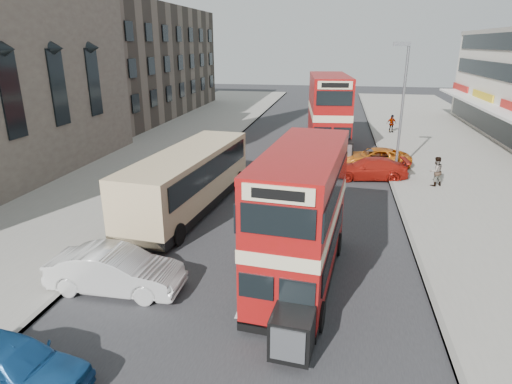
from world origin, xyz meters
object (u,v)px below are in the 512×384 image
Objects in this scene: bus_second at (328,112)px; pedestrian_near at (436,171)px; car_right_b at (374,158)px; car_left_front at (116,270)px; car_right_a at (369,169)px; street_lamp at (402,99)px; coach at (189,178)px; pedestrian_far at (391,124)px; cyclist at (347,155)px; bus_main at (302,217)px; car_left_near at (11,365)px.

bus_second is 11.29m from pedestrian_near.
car_left_front is at bearing -35.17° from car_right_b.
car_right_a is 2.88m from car_right_b.
street_lamp is at bearing -78.78° from pedestrian_near.
coach reaches higher than car_right_b.
pedestrian_far reaches higher than car_left_front.
bus_second is at bearing 110.27° from cyclist.
pedestrian_near is (6.82, 11.83, -1.41)m from bus_main.
coach is at bearing -125.73° from cyclist.
bus_second is 0.95× the size of coach.
car_left_front is (0.05, -7.86, -0.89)m from coach.
pedestrian_near is 0.86× the size of cyclist.
street_lamp is 4.92m from pedestrian_near.
pedestrian_near reaches higher than car_right_b.
coach is at bearing 0.06° from car_left_front.
street_lamp reaches higher than pedestrian_far.
car_right_b is at bearing -97.62° from bus_main.
bus_main is 4.21× the size of cyclist.
bus_main reaches higher than coach.
coach is 11.63m from car_right_a.
car_left_near is at bearing 175.54° from car_left_front.
cyclist reaches higher than pedestrian_far.
pedestrian_far is (12.45, 34.33, 0.29)m from car_left_near.
bus_main is 1.88× the size of car_left_front.
bus_second is at bearing -147.85° from pedestrian_far.
bus_main is 28.62m from pedestrian_far.
bus_second reaches higher than car_left_near.
bus_main is 4.90× the size of pedestrian_near.
car_right_a is 3.53m from cyclist.
car_right_b is at bearing -10.90° from cyclist.
car_left_near is 22.52m from pedestrian_near.
pedestrian_near reaches higher than car_left_front.
pedestrian_far is (6.05, 27.93, -1.47)m from bus_main.
bus_main is at bearing -21.19° from car_right_a.
car_right_a is 3.83m from pedestrian_near.
car_left_near is (-6.72, -27.26, -2.25)m from bus_second.
pedestrian_near is (12.90, 13.65, 0.27)m from car_left_front.
bus_main is at bearing -121.05° from pedestrian_far.
pedestrian_far reaches higher than car_right_b.
pedestrian_far is at bearing -22.49° from car_left_front.
coach is (-6.45, -14.83, -1.28)m from bus_second.
pedestrian_far is at bearing 162.80° from car_right_b.
cyclist is (-1.85, 0.43, 0.02)m from car_right_b.
car_right_a is at bearing -32.39° from car_left_front.
cyclist is (8.23, 22.61, -0.00)m from car_left_near.
street_lamp is 1.76× the size of car_right_a.
pedestrian_near is (1.98, -2.48, -3.76)m from street_lamp.
bus_main is 5.25× the size of pedestrian_far.
car_left_front reaches higher than car_left_near.
bus_main is 16.41m from cyclist.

